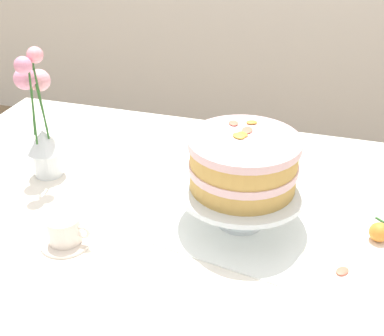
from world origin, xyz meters
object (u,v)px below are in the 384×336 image
cake_stand (242,192)px  layer_cake (243,162)px  dining_table (160,240)px  flower_vase (41,126)px  teacup (65,232)px  fallen_rose (380,232)px

cake_stand → layer_cake: (-0.00, 0.00, 0.08)m
layer_cake → dining_table: bearing=-177.3°
dining_table → layer_cake: (0.20, 0.01, 0.25)m
flower_vase → teacup: flower_vase is taller
flower_vase → fallen_rose: flower_vase is taller
flower_vase → teacup: (0.19, -0.25, -0.11)m
cake_stand → flower_vase: flower_vase is taller
layer_cake → fallen_rose: size_ratio=2.27×
cake_stand → flower_vase: bearing=172.9°
cake_stand → flower_vase: size_ratio=0.83×
dining_table → teacup: bearing=-130.8°
cake_stand → teacup: bearing=-152.3°
teacup → fallen_rose: size_ratio=1.10×
flower_vase → teacup: bearing=-52.4°
flower_vase → teacup: size_ratio=2.99×
cake_stand → flower_vase: 0.54m
teacup → dining_table: bearing=49.2°
dining_table → layer_cake: bearing=2.7°
layer_cake → fallen_rose: bearing=4.8°
cake_stand → fallen_rose: (0.30, 0.03, -0.06)m
layer_cake → teacup: bearing=-152.3°
cake_stand → layer_cake: 0.08m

